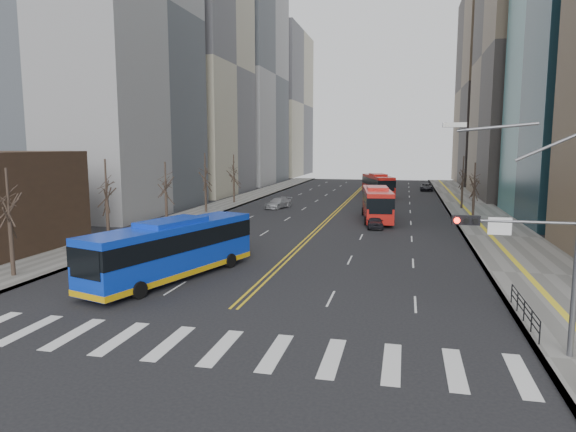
# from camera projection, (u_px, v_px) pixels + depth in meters

# --- Properties ---
(ground) EXTENTS (220.00, 220.00, 0.00)m
(ground) POSITION_uv_depth(u_px,v_px,m) (195.00, 345.00, 21.97)
(ground) COLOR black
(sidewalk_right) EXTENTS (7.00, 130.00, 0.15)m
(sidewalk_right) POSITION_uv_depth(u_px,v_px,m) (480.00, 216.00, 61.53)
(sidewalk_right) COLOR #65635E
(sidewalk_right) RESTS_ON ground
(sidewalk_left) EXTENTS (5.00, 130.00, 0.15)m
(sidewalk_left) POSITION_uv_depth(u_px,v_px,m) (214.00, 208.00, 69.06)
(sidewalk_left) COLOR #65635E
(sidewalk_left) RESTS_ON ground
(crosswalk) EXTENTS (26.70, 4.00, 0.01)m
(crosswalk) POSITION_uv_depth(u_px,v_px,m) (195.00, 345.00, 21.96)
(crosswalk) COLOR silver
(crosswalk) RESTS_ON ground
(centerline) EXTENTS (0.55, 100.00, 0.01)m
(centerline) POSITION_uv_depth(u_px,v_px,m) (345.00, 204.00, 75.07)
(centerline) COLOR gold
(centerline) RESTS_ON ground
(office_towers) EXTENTS (83.00, 134.00, 58.00)m
(office_towers) POSITION_uv_depth(u_px,v_px,m) (357.00, 51.00, 84.81)
(office_towers) COLOR gray
(office_towers) RESTS_ON ground
(signal_mast) EXTENTS (5.37, 0.37, 9.39)m
(signal_mast) POSITION_uv_depth(u_px,v_px,m) (539.00, 239.00, 20.18)
(signal_mast) COLOR slate
(signal_mast) RESTS_ON ground
(pedestrian_railing) EXTENTS (0.06, 6.06, 1.02)m
(pedestrian_railing) POSITION_uv_depth(u_px,v_px,m) (524.00, 307.00, 24.48)
(pedestrian_railing) COLOR black
(pedestrian_railing) RESTS_ON sidewalk_right
(street_trees) EXTENTS (35.20, 47.20, 7.60)m
(street_trees) POSITION_uv_depth(u_px,v_px,m) (258.00, 179.00, 56.25)
(street_trees) COLOR #32261E
(street_trees) RESTS_ON ground
(blue_bus) EXTENTS (6.62, 13.58, 3.85)m
(blue_bus) POSITION_uv_depth(u_px,v_px,m) (173.00, 248.00, 32.67)
(blue_bus) COLOR #0D35C5
(blue_bus) RESTS_ON ground
(red_bus_near) EXTENTS (4.26, 12.54, 3.87)m
(red_bus_near) POSITION_uv_depth(u_px,v_px,m) (377.00, 202.00, 58.35)
(red_bus_near) COLOR #B41813
(red_bus_near) RESTS_ON ground
(red_bus_far) EXTENTS (6.10, 12.49, 3.84)m
(red_bus_far) POSITION_uv_depth(u_px,v_px,m) (378.00, 184.00, 85.01)
(red_bus_far) COLOR #B41813
(red_bus_far) RESTS_ON ground
(car_white) EXTENTS (2.54, 4.10, 1.28)m
(car_white) POSITION_uv_depth(u_px,v_px,m) (174.00, 230.00, 48.10)
(car_white) COLOR white
(car_white) RESTS_ON ground
(car_dark_mid) EXTENTS (2.15, 4.23, 1.38)m
(car_dark_mid) POSITION_uv_depth(u_px,v_px,m) (375.00, 221.00, 53.00)
(car_dark_mid) COLOR black
(car_dark_mid) RESTS_ON ground
(car_silver) EXTENTS (3.39, 5.25, 1.42)m
(car_silver) POSITION_uv_depth(u_px,v_px,m) (278.00, 203.00, 69.75)
(car_silver) COLOR #98999D
(car_silver) RESTS_ON ground
(car_dark_far) EXTENTS (2.29, 4.94, 1.37)m
(car_dark_far) POSITION_uv_depth(u_px,v_px,m) (427.00, 187.00, 96.36)
(car_dark_far) COLOR black
(car_dark_far) RESTS_ON ground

